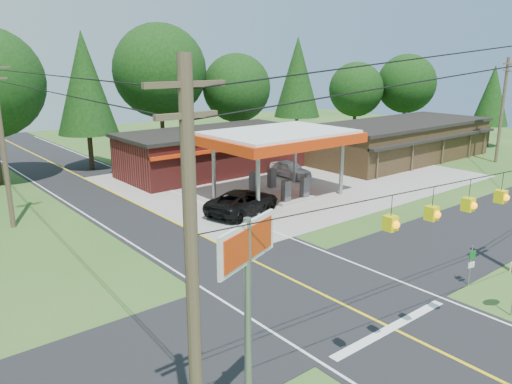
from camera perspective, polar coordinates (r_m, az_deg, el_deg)
ground at (r=22.20m, az=7.56°, el=-11.54°), size 120.00×120.00×0.00m
main_highway at (r=22.19m, az=7.56°, el=-11.52°), size 8.00×120.00×0.02m
cross_road at (r=22.19m, az=7.56°, el=-11.51°), size 70.00×7.00×0.02m
lane_center_yellow at (r=22.19m, az=7.56°, el=-11.48°), size 0.15×110.00×0.00m
gas_canopy at (r=35.91m, az=2.65°, el=6.03°), size 10.60×7.40×4.88m
convenience_store at (r=44.70m, az=-4.98°, el=4.71°), size 16.40×7.55×3.80m
strip_building at (r=52.41m, az=16.17°, el=5.70°), size 20.40×8.75×3.80m
utility_pole_near_left at (r=10.94m, az=-7.27°, el=-10.42°), size 1.80×0.30×10.00m
utility_pole_far_left at (r=32.49m, az=-27.01°, el=5.12°), size 1.80×0.30×10.00m
utility_pole_far_right at (r=53.76m, az=26.32°, el=8.51°), size 1.80×0.30×10.00m
overhead_beacons at (r=15.96m, az=21.57°, el=0.67°), size 17.04×2.04×1.03m
treeline_backdrop at (r=40.60m, az=-16.98°, el=11.02°), size 70.27×51.59×13.30m
suv_car at (r=32.69m, az=-1.50°, el=-1.13°), size 6.96×6.96×1.57m
sedan_car at (r=42.73m, az=3.94°, el=2.61°), size 4.41×4.41×1.43m
big_stop_sign at (r=11.92m, az=-0.93°, el=-10.73°), size 2.24×0.93×6.39m
route_sign_post at (r=24.34m, az=23.38°, el=-7.37°), size 0.39×0.12×1.90m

